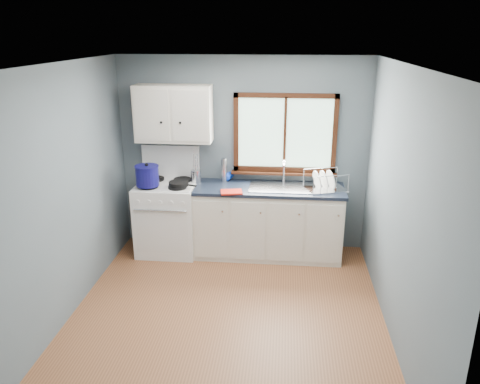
# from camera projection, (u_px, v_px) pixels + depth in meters

# --- Properties ---
(floor) EXTENTS (3.20, 3.60, 0.02)m
(floor) POSITION_uv_depth(u_px,v_px,m) (227.00, 318.00, 4.78)
(floor) COLOR brown
(floor) RESTS_ON ground
(ceiling) EXTENTS (3.20, 3.60, 0.02)m
(ceiling) POSITION_uv_depth(u_px,v_px,m) (224.00, 64.00, 3.96)
(ceiling) COLOR white
(ceiling) RESTS_ON wall_back
(wall_back) EXTENTS (3.20, 0.02, 2.50)m
(wall_back) POSITION_uv_depth(u_px,v_px,m) (243.00, 155.00, 6.07)
(wall_back) COLOR slate
(wall_back) RESTS_ON ground
(wall_front) EXTENTS (3.20, 0.02, 2.50)m
(wall_front) POSITION_uv_depth(u_px,v_px,m) (185.00, 313.00, 2.67)
(wall_front) COLOR slate
(wall_front) RESTS_ON ground
(wall_left) EXTENTS (0.02, 3.60, 2.50)m
(wall_left) POSITION_uv_depth(u_px,v_px,m) (60.00, 197.00, 4.52)
(wall_left) COLOR slate
(wall_left) RESTS_ON ground
(wall_right) EXTENTS (0.02, 3.60, 2.50)m
(wall_right) POSITION_uv_depth(u_px,v_px,m) (402.00, 209.00, 4.22)
(wall_right) COLOR slate
(wall_right) RESTS_ON ground
(gas_range) EXTENTS (0.76, 0.69, 1.36)m
(gas_range) POSITION_uv_depth(u_px,v_px,m) (168.00, 216.00, 6.09)
(gas_range) COLOR white
(gas_range) RESTS_ON floor
(base_cabinets) EXTENTS (1.85, 0.60, 0.88)m
(base_cabinets) POSITION_uv_depth(u_px,v_px,m) (268.00, 225.00, 6.01)
(base_cabinets) COLOR silver
(base_cabinets) RESTS_ON floor
(countertop) EXTENTS (1.89, 0.64, 0.04)m
(countertop) POSITION_uv_depth(u_px,v_px,m) (269.00, 189.00, 5.85)
(countertop) COLOR black
(countertop) RESTS_ON base_cabinets
(sink) EXTENTS (0.84, 0.46, 0.44)m
(sink) POSITION_uv_depth(u_px,v_px,m) (283.00, 192.00, 5.85)
(sink) COLOR silver
(sink) RESTS_ON countertop
(window) EXTENTS (1.36, 0.10, 1.03)m
(window) POSITION_uv_depth(u_px,v_px,m) (285.00, 139.00, 5.91)
(window) COLOR #9EC6A8
(window) RESTS_ON wall_back
(upper_cabinets) EXTENTS (0.95, 0.35, 0.70)m
(upper_cabinets) POSITION_uv_depth(u_px,v_px,m) (174.00, 114.00, 5.80)
(upper_cabinets) COLOR silver
(upper_cabinets) RESTS_ON wall_back
(skillet) EXTENTS (0.39, 0.31, 0.05)m
(skillet) POSITION_uv_depth(u_px,v_px,m) (179.00, 184.00, 5.78)
(skillet) COLOR black
(skillet) RESTS_ON gas_range
(stockpot) EXTENTS (0.30, 0.30, 0.29)m
(stockpot) POSITION_uv_depth(u_px,v_px,m) (147.00, 175.00, 5.75)
(stockpot) COLOR #0F0D53
(stockpot) RESTS_ON gas_range
(utensil_crock) EXTENTS (0.15, 0.15, 0.42)m
(utensil_crock) POSITION_uv_depth(u_px,v_px,m) (196.00, 176.00, 6.00)
(utensil_crock) COLOR silver
(utensil_crock) RESTS_ON countertop
(thermos) EXTENTS (0.09, 0.09, 0.31)m
(thermos) POSITION_uv_depth(u_px,v_px,m) (224.00, 170.00, 6.01)
(thermos) COLOR silver
(thermos) RESTS_ON countertop
(soap_bottle) EXTENTS (0.13, 0.13, 0.27)m
(soap_bottle) POSITION_uv_depth(u_px,v_px,m) (225.00, 172.00, 6.02)
(soap_bottle) COLOR #0F39C4
(soap_bottle) RESTS_ON countertop
(dish_towel) EXTENTS (0.29, 0.23, 0.02)m
(dish_towel) POSITION_uv_depth(u_px,v_px,m) (231.00, 192.00, 5.65)
(dish_towel) COLOR red
(dish_towel) RESTS_ON countertop
(dish_rack) EXTENTS (0.56, 0.49, 0.25)m
(dish_rack) POSITION_uv_depth(u_px,v_px,m) (325.00, 184.00, 5.74)
(dish_rack) COLOR silver
(dish_rack) RESTS_ON countertop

